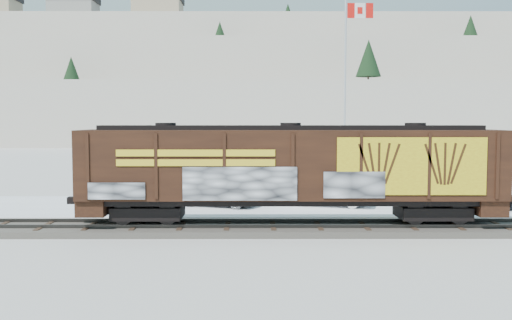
{
  "coord_description": "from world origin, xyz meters",
  "views": [
    {
      "loc": [
        -0.81,
        -24.89,
        4.9
      ],
      "look_at": [
        -0.74,
        3.0,
        2.95
      ],
      "focal_mm": 40.0,
      "sensor_mm": 36.0,
      "label": 1
    }
  ],
  "objects_px": {
    "flagpole": "(346,120)",
    "car_silver": "(216,191)",
    "car_dark": "(470,195)",
    "car_white": "(329,192)",
    "hopper_railcar": "(291,168)"
  },
  "relations": [
    {
      "from": "flagpole",
      "to": "car_dark",
      "type": "height_order",
      "value": "flagpole"
    },
    {
      "from": "flagpole",
      "to": "car_white",
      "type": "bearing_deg",
      "value": -106.51
    },
    {
      "from": "flagpole",
      "to": "car_white",
      "type": "relative_size",
      "value": 2.68
    },
    {
      "from": "car_silver",
      "to": "car_dark",
      "type": "distance_m",
      "value": 14.12
    },
    {
      "from": "car_silver",
      "to": "car_white",
      "type": "bearing_deg",
      "value": -70.9
    },
    {
      "from": "car_silver",
      "to": "car_dark",
      "type": "relative_size",
      "value": 0.95
    },
    {
      "from": "flagpole",
      "to": "car_white",
      "type": "height_order",
      "value": "flagpole"
    },
    {
      "from": "car_dark",
      "to": "car_white",
      "type": "bearing_deg",
      "value": 82.54
    },
    {
      "from": "car_silver",
      "to": "car_dark",
      "type": "height_order",
      "value": "car_silver"
    },
    {
      "from": "car_white",
      "to": "car_dark",
      "type": "relative_size",
      "value": 0.94
    },
    {
      "from": "car_silver",
      "to": "car_white",
      "type": "distance_m",
      "value": 6.47
    },
    {
      "from": "hopper_railcar",
      "to": "flagpole",
      "type": "bearing_deg",
      "value": 71.53
    },
    {
      "from": "flagpole",
      "to": "car_silver",
      "type": "distance_m",
      "value": 11.51
    },
    {
      "from": "hopper_railcar",
      "to": "car_dark",
      "type": "height_order",
      "value": "hopper_railcar"
    },
    {
      "from": "car_white",
      "to": "car_silver",
      "type": "bearing_deg",
      "value": 105.37
    }
  ]
}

